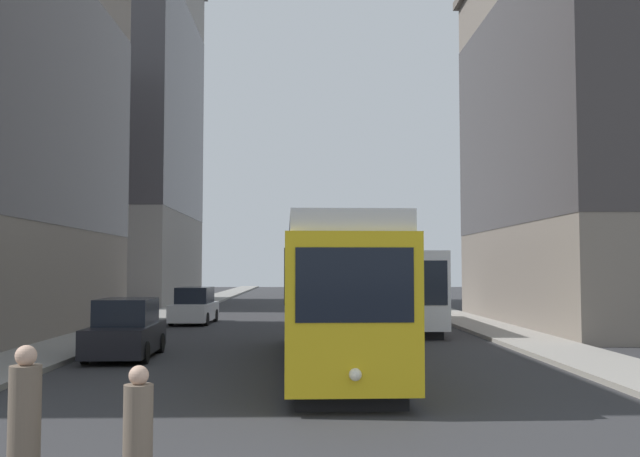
% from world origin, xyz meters
% --- Properties ---
extents(sidewalk_left, '(2.63, 120.00, 0.15)m').
position_xyz_m(sidewalk_left, '(-8.25, 40.00, 0.07)').
color(sidewalk_left, gray).
rests_on(sidewalk_left, ground).
extents(sidewalk_right, '(2.63, 120.00, 0.15)m').
position_xyz_m(sidewalk_right, '(8.25, 40.00, 0.07)').
color(sidewalk_right, gray).
rests_on(sidewalk_right, ground).
extents(streetcar, '(2.95, 13.92, 3.89)m').
position_xyz_m(streetcar, '(0.63, 12.79, 2.10)').
color(streetcar, black).
rests_on(streetcar, ground).
extents(transit_bus, '(2.82, 12.18, 3.45)m').
position_xyz_m(transit_bus, '(4.31, 25.66, 1.95)').
color(transit_bus, black).
rests_on(transit_bus, ground).
extents(parked_car_left_near, '(2.00, 4.52, 1.82)m').
position_xyz_m(parked_car_left_near, '(-5.63, 28.50, 0.84)').
color(parked_car_left_near, black).
rests_on(parked_car_left_near, ground).
extents(parked_car_left_mid, '(1.99, 4.32, 1.82)m').
position_xyz_m(parked_car_left_mid, '(-5.64, 14.83, 0.84)').
color(parked_car_left_mid, black).
rests_on(parked_car_left_mid, ground).
extents(pedestrian_crossing_near, '(0.35, 0.35, 1.58)m').
position_xyz_m(pedestrian_crossing_near, '(-2.14, 1.48, 0.73)').
color(pedestrian_crossing_near, '#6B5B4C').
rests_on(pedestrian_crossing_near, ground).
extents(pedestrian_crossing_far, '(0.40, 0.40, 1.78)m').
position_xyz_m(pedestrian_crossing_far, '(-3.67, 1.94, 0.83)').
color(pedestrian_crossing_far, '#6B5B4C').
rests_on(pedestrian_crossing_far, ground).
extents(building_left_corner, '(16.57, 18.99, 28.67)m').
position_xyz_m(building_left_corner, '(-17.55, 49.09, 14.77)').
color(building_left_corner, gray).
rests_on(building_left_corner, ground).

